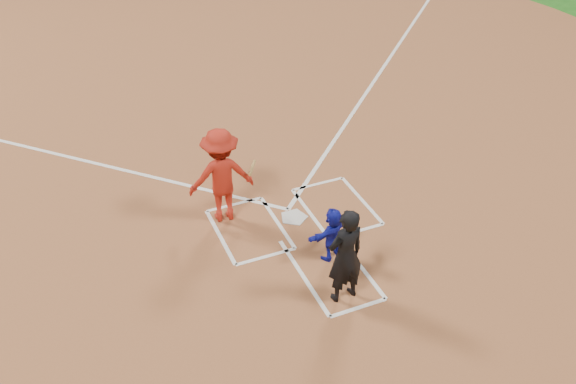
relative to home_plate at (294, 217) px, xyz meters
name	(u,v)px	position (x,y,z in m)	size (l,w,h in m)	color
ground	(294,218)	(0.00, 0.00, -0.02)	(120.00, 120.00, 0.00)	#1B5A16
home_plate_dirt	(207,97)	(0.00, 6.00, -0.01)	(28.00, 28.00, 0.01)	brown
home_plate	(294,217)	(0.00, 0.00, 0.00)	(0.60, 0.60, 0.02)	silver
catcher	(333,234)	(0.18, -1.39, 0.54)	(1.02, 0.32, 1.10)	#151AAD
umpire	(345,256)	(-0.12, -2.44, 0.93)	(0.69, 0.45, 1.88)	black
chalk_markings	(215,107)	(0.00, 5.29, -0.01)	(28.35, 17.32, 0.01)	white
batter_at_plate	(221,176)	(-1.31, 0.60, 1.01)	(1.51, 0.98, 2.03)	#B02013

